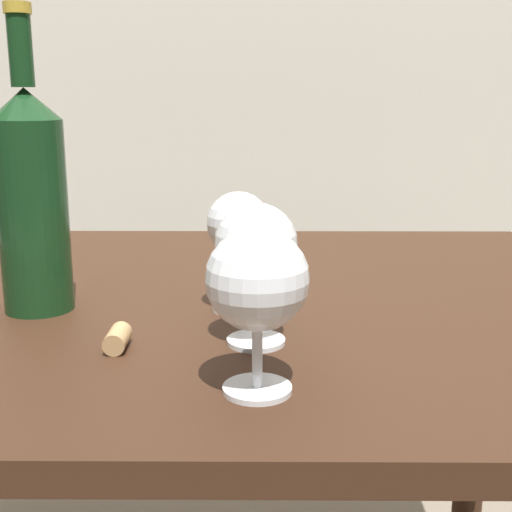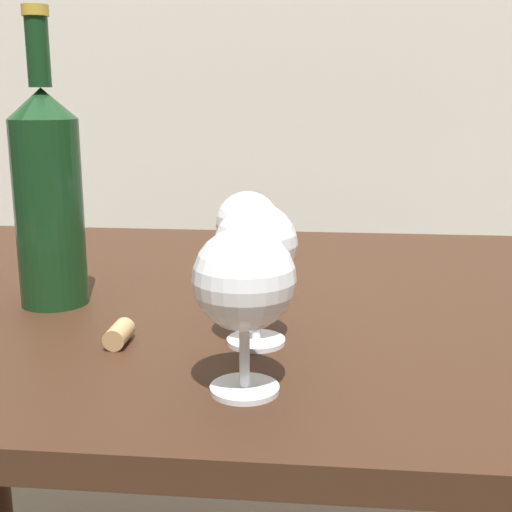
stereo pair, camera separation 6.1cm
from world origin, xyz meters
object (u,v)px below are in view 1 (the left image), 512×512
Objects in this scene: wine_glass_merlot at (257,283)px; wine_glass_chardonnay at (238,227)px; wine_bottle at (32,197)px; wine_glass_amber at (256,248)px; cork at (117,339)px.

wine_glass_merlot reaches higher than wine_glass_chardonnay.
wine_bottle is (-0.24, 0.00, 0.03)m from wine_glass_chardonnay.
wine_glass_merlot is at bearing -84.28° from wine_glass_chardonnay.
wine_glass_chardonnay is 0.41× the size of wine_bottle.
wine_glass_amber is at bearing -23.62° from wine_bottle.
wine_glass_chardonnay is (-0.02, 0.11, -0.00)m from wine_glass_amber.
wine_bottle reaches higher than cork.
wine_glass_amber is (-0.00, 0.12, 0.00)m from wine_glass_merlot.
cork is (-0.12, -0.13, -0.09)m from wine_glass_chardonnay.
wine_glass_chardonnay reaches higher than cork.
wine_glass_merlot is 0.12m from wine_glass_amber.
wine_glass_amber reaches higher than cork.
cork is at bearing 144.69° from wine_glass_merlot.
wine_glass_merlot is at bearing -35.31° from cork.
wine_glass_merlot is 0.19m from cork.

